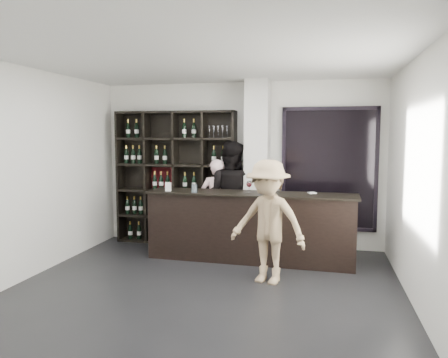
% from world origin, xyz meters
% --- Properties ---
extents(floor, '(5.00, 5.50, 0.01)m').
position_xyz_m(floor, '(0.00, 0.00, -0.01)').
color(floor, black).
rests_on(floor, ground).
extents(wine_shelf, '(2.20, 0.35, 2.40)m').
position_xyz_m(wine_shelf, '(-1.15, 2.57, 1.20)').
color(wine_shelf, black).
rests_on(wine_shelf, floor).
extents(structural_column, '(0.40, 0.40, 2.90)m').
position_xyz_m(structural_column, '(0.35, 2.47, 1.45)').
color(structural_column, silver).
rests_on(structural_column, floor).
extents(glass_panel, '(1.60, 0.08, 2.10)m').
position_xyz_m(glass_panel, '(1.55, 2.69, 1.40)').
color(glass_panel, black).
rests_on(glass_panel, floor).
extents(tasting_counter, '(3.28, 0.68, 1.08)m').
position_xyz_m(tasting_counter, '(0.35, 1.75, 0.54)').
color(tasting_counter, black).
rests_on(tasting_counter, floor).
extents(taster_pink, '(0.63, 0.47, 1.56)m').
position_xyz_m(taster_pink, '(-0.35, 2.40, 0.78)').
color(taster_pink, '#FDCCCF').
rests_on(taster_pink, floor).
extents(taster_black, '(1.03, 0.87, 1.87)m').
position_xyz_m(taster_black, '(-0.10, 2.40, 0.94)').
color(taster_black, black).
rests_on(taster_black, floor).
extents(customer, '(1.20, 0.91, 1.65)m').
position_xyz_m(customer, '(0.75, 0.79, 0.83)').
color(customer, tan).
rests_on(customer, floor).
extents(wine_glass, '(0.11, 0.11, 0.21)m').
position_xyz_m(wine_glass, '(0.33, 1.77, 1.18)').
color(wine_glass, white).
rests_on(wine_glass, tasting_counter).
extents(spit_cup, '(0.10, 0.10, 0.12)m').
position_xyz_m(spit_cup, '(-0.51, 1.60, 1.14)').
color(spit_cup, '#95ACB9').
rests_on(spit_cup, tasting_counter).
extents(napkin_stack, '(0.15, 0.15, 0.02)m').
position_xyz_m(napkin_stack, '(1.29, 1.87, 1.09)').
color(napkin_stack, white).
rests_on(napkin_stack, tasting_counter).
extents(card_stand, '(0.10, 0.06, 0.14)m').
position_xyz_m(card_stand, '(-0.96, 1.65, 1.15)').
color(card_stand, white).
rests_on(card_stand, tasting_counter).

